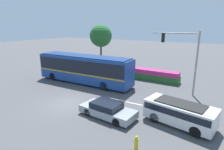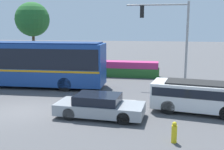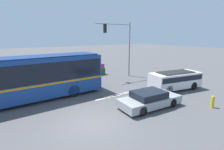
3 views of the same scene
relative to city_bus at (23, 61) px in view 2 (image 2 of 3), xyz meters
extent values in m
plane|color=#4C4C4F|center=(2.84, -5.69, -1.92)|extent=(140.00, 140.00, 0.00)
cube|color=navy|center=(0.01, 0.00, -0.16)|extent=(12.38, 2.93, 3.03)
cube|color=black|center=(0.01, 0.00, 0.33)|extent=(12.14, 2.96, 1.45)
cube|color=#C68C14|center=(0.01, 0.00, -0.52)|extent=(12.26, 2.96, 0.14)
cube|color=navy|center=(0.01, 0.00, 1.41)|extent=(11.88, 2.71, 0.10)
cylinder|color=black|center=(3.61, -1.00, -1.42)|extent=(1.01, 0.33, 1.00)
cylinder|color=black|center=(3.54, 1.23, -1.42)|extent=(1.01, 0.33, 1.00)
cube|color=gray|center=(7.26, -5.92, -1.47)|extent=(4.52, 2.10, 0.55)
cube|color=black|center=(7.15, -5.91, -0.98)|extent=(2.30, 1.75, 0.44)
cylinder|color=black|center=(8.67, -5.19, -1.61)|extent=(0.64, 0.26, 0.63)
cylinder|color=black|center=(8.58, -6.81, -1.61)|extent=(0.64, 0.26, 0.63)
cylinder|color=black|center=(5.99, -5.03, -1.61)|extent=(0.64, 0.26, 0.63)
cylinder|color=black|center=(5.89, -6.65, -1.61)|extent=(0.64, 0.26, 0.63)
cube|color=silver|center=(12.20, -4.25, -1.03)|extent=(5.01, 2.70, 1.34)
cube|color=black|center=(12.20, -4.25, -0.73)|extent=(4.82, 2.70, 0.46)
cube|color=black|center=(12.20, -4.25, -0.32)|extent=(3.54, 2.08, 0.08)
cylinder|color=black|center=(10.94, -3.18, -1.55)|extent=(0.78, 0.38, 0.75)
cylinder|color=black|center=(10.66, -4.83, -1.55)|extent=(0.78, 0.38, 0.75)
cylinder|color=gray|center=(12.12, 2.36, 1.25)|extent=(0.18, 0.18, 6.35)
cylinder|color=gray|center=(9.82, 2.36, 4.18)|extent=(4.59, 0.12, 0.12)
cube|color=black|center=(8.71, 2.36, 3.68)|extent=(0.30, 0.22, 0.90)
cylinder|color=red|center=(8.71, 2.48, 3.98)|extent=(0.18, 0.02, 0.18)
cylinder|color=yellow|center=(8.71, 2.48, 3.68)|extent=(0.18, 0.02, 0.18)
cylinder|color=green|center=(8.71, 2.48, 3.38)|extent=(0.18, 0.02, 0.18)
cube|color=#286028|center=(5.66, 5.39, -1.51)|extent=(8.96, 1.35, 0.81)
cube|color=#B22D6B|center=(5.66, 5.39, -0.82)|extent=(8.78, 1.28, 0.57)
cylinder|color=brown|center=(-2.94, 7.86, 0.06)|extent=(0.29, 0.29, 3.95)
sphere|color=#236028|center=(-2.94, 7.86, 3.30)|extent=(3.52, 3.52, 3.52)
cylinder|color=gold|center=(10.80, -8.41, -1.57)|extent=(0.22, 0.22, 0.70)
sphere|color=gold|center=(10.80, -8.41, -1.15)|extent=(0.18, 0.18, 0.18)
cube|color=silver|center=(6.71, -2.67, -1.91)|extent=(2.40, 0.16, 0.01)
cube|color=silver|center=(7.60, -2.58, -1.91)|extent=(2.40, 0.16, 0.01)
cube|color=silver|center=(5.87, -2.74, -1.91)|extent=(2.40, 0.16, 0.01)
camera|label=1|loc=(14.48, -16.99, 4.94)|focal=30.00mm
camera|label=2|loc=(10.16, -18.73, 2.62)|focal=43.39mm
camera|label=3|loc=(-1.22, -13.91, 2.97)|focal=27.79mm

